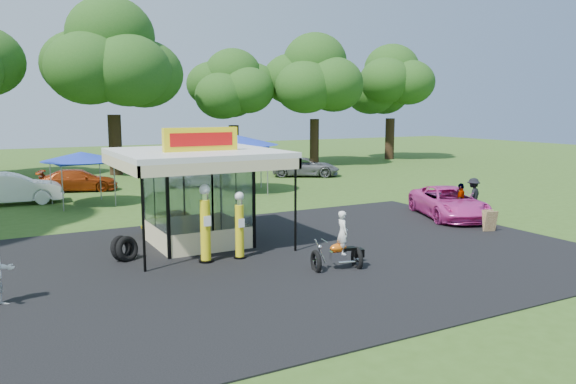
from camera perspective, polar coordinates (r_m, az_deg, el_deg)
name	(u,v)px	position (r m, az deg, el deg)	size (l,w,h in m)	color
ground	(319,273)	(16.82, 3.21, -8.18)	(120.00, 120.00, 0.00)	#34551A
asphalt_apron	(287,256)	(18.48, -0.06, -6.56)	(20.00, 14.00, 0.04)	black
gas_station_kiosk	(197,195)	(20.01, -9.22, -0.33)	(5.40, 5.40, 4.18)	white
gas_pump_left	(205,226)	(17.70, -8.40, -3.40)	(0.47, 0.47, 2.50)	black
gas_pump_right	(240,227)	(18.06, -4.95, -3.56)	(0.41, 0.41, 2.21)	black
motorcycle	(340,246)	(16.96, 5.36, -5.50)	(1.64, 1.02, 1.87)	black
spare_tires	(124,249)	(18.60, -16.31, -5.54)	(1.06, 0.94, 0.86)	black
a_frame_sign	(490,221)	(23.39, 19.80, -2.80)	(0.52, 0.57, 0.86)	#593819
kiosk_car	(179,221)	(22.31, -11.01, -2.87)	(1.13, 2.82, 0.96)	yellow
pink_sedan	(449,203)	(25.76, 16.04, -1.05)	(2.28, 4.93, 1.37)	#E03CA1
spectator_east_a	(473,196)	(27.25, 18.29, -0.35)	(1.06, 0.61, 1.64)	black
spectator_east_b	(461,201)	(25.73, 17.13, -0.88)	(0.92, 0.38, 1.58)	gray
bg_car_a	(11,189)	(31.45, -26.33, 0.30)	(1.69, 4.86, 1.60)	white
bg_car_b	(79,180)	(34.98, -20.51, 1.12)	(1.78, 4.38, 1.27)	#94300B
bg_car_c	(198,176)	(34.92, -9.11, 1.66)	(1.66, 4.12, 1.40)	#B5B5BA
bg_car_d	(306,167)	(39.89, 1.80, 2.56)	(2.19, 4.76, 1.32)	slate
tent_west	(81,157)	(29.67, -20.28, 3.37)	(3.83, 3.83, 2.68)	gray
tent_east	(237,141)	(32.36, -5.16, 5.22)	(4.69, 4.69, 3.28)	gray
oak_far_c	(112,66)	(42.58, -17.48, 12.16)	(10.41, 10.41, 12.27)	black
oak_far_d	(233,93)	(47.11, -5.59, 9.95)	(7.91, 7.91, 9.41)	black
oak_far_e	(315,83)	(48.09, 2.74, 11.00)	(9.05, 9.05, 10.78)	black
oak_far_f	(391,87)	(54.09, 10.43, 10.41)	(8.66, 8.66, 10.43)	black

